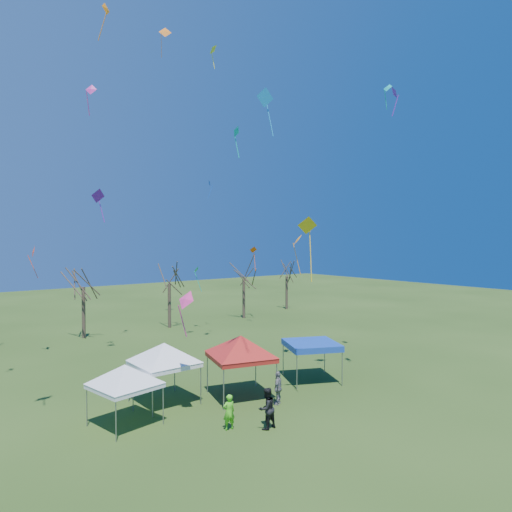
{
  "coord_description": "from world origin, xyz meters",
  "views": [
    {
      "loc": [
        -15.24,
        -17.55,
        8.87
      ],
      "look_at": [
        0.76,
        3.0,
        7.96
      ],
      "focal_mm": 32.0,
      "sensor_mm": 36.0,
      "label": 1
    }
  ],
  "objects_px": {
    "tree_2": "(83,269)",
    "tent_blue": "(312,345)",
    "tent_white_west": "(125,369)",
    "person_grey": "(278,388)",
    "tree_3": "(169,268)",
    "tent_red": "(241,340)",
    "person_dark": "(267,408)",
    "tree_4": "(244,265)",
    "tree_5": "(287,265)",
    "person_green": "(229,412)",
    "tent_white_mid": "(164,347)"
  },
  "relations": [
    {
      "from": "tree_2",
      "to": "tent_blue",
      "type": "relative_size",
      "value": 1.99
    },
    {
      "from": "tent_white_west",
      "to": "person_grey",
      "type": "bearing_deg",
      "value": -17.14
    },
    {
      "from": "tree_2",
      "to": "tent_blue",
      "type": "height_order",
      "value": "tree_2"
    },
    {
      "from": "tree_3",
      "to": "tent_blue",
      "type": "xyz_separation_m",
      "value": [
        -0.98,
        -21.26,
        -3.84
      ]
    },
    {
      "from": "tent_red",
      "to": "person_dark",
      "type": "distance_m",
      "value": 5.05
    },
    {
      "from": "person_grey",
      "to": "tree_4",
      "type": "bearing_deg",
      "value": -156.09
    },
    {
      "from": "tree_2",
      "to": "tree_3",
      "type": "height_order",
      "value": "tree_2"
    },
    {
      "from": "tree_5",
      "to": "tent_blue",
      "type": "relative_size",
      "value": 1.82
    },
    {
      "from": "person_green",
      "to": "tree_2",
      "type": "bearing_deg",
      "value": -84.52
    },
    {
      "from": "tree_5",
      "to": "tree_3",
      "type": "bearing_deg",
      "value": -173.48
    },
    {
      "from": "tent_blue",
      "to": "tent_red",
      "type": "bearing_deg",
      "value": 177.6
    },
    {
      "from": "tent_red",
      "to": "tent_blue",
      "type": "distance_m",
      "value": 5.46
    },
    {
      "from": "tree_4",
      "to": "tree_5",
      "type": "relative_size",
      "value": 1.06
    },
    {
      "from": "tree_5",
      "to": "tent_white_west",
      "type": "height_order",
      "value": "tree_5"
    },
    {
      "from": "tent_white_west",
      "to": "tent_red",
      "type": "relative_size",
      "value": 0.86
    },
    {
      "from": "tree_3",
      "to": "person_green",
      "type": "height_order",
      "value": "tree_3"
    },
    {
      "from": "tree_4",
      "to": "tree_2",
      "type": "bearing_deg",
      "value": 178.78
    },
    {
      "from": "tree_2",
      "to": "tree_4",
      "type": "bearing_deg",
      "value": -1.22
    },
    {
      "from": "tent_white_mid",
      "to": "person_dark",
      "type": "distance_m",
      "value": 6.79
    },
    {
      "from": "tree_5",
      "to": "person_green",
      "type": "xyz_separation_m",
      "value": [
        -27.05,
        -26.25,
        -4.9
      ]
    },
    {
      "from": "tree_2",
      "to": "person_grey",
      "type": "distance_m",
      "value": 24.27
    },
    {
      "from": "tent_red",
      "to": "tree_4",
      "type": "bearing_deg",
      "value": 53.27
    },
    {
      "from": "tent_white_west",
      "to": "person_green",
      "type": "relative_size",
      "value": 2.28
    },
    {
      "from": "tree_5",
      "to": "person_grey",
      "type": "relative_size",
      "value": 4.17
    },
    {
      "from": "tent_white_west",
      "to": "person_dark",
      "type": "height_order",
      "value": "tent_white_west"
    },
    {
      "from": "tent_white_west",
      "to": "tent_red",
      "type": "xyz_separation_m",
      "value": [
        6.67,
        -0.24,
        0.53
      ]
    },
    {
      "from": "person_dark",
      "to": "tent_blue",
      "type": "bearing_deg",
      "value": -154.61
    },
    {
      "from": "tent_red",
      "to": "person_grey",
      "type": "height_order",
      "value": "tent_red"
    },
    {
      "from": "tree_3",
      "to": "tree_2",
      "type": "bearing_deg",
      "value": 177.73
    },
    {
      "from": "tent_white_mid",
      "to": "person_dark",
      "type": "relative_size",
      "value": 2.22
    },
    {
      "from": "tree_5",
      "to": "person_green",
      "type": "bearing_deg",
      "value": -135.86
    },
    {
      "from": "tree_3",
      "to": "tent_white_mid",
      "type": "distance_m",
      "value": 21.91
    },
    {
      "from": "tree_5",
      "to": "tent_blue",
      "type": "distance_m",
      "value": 30.04
    },
    {
      "from": "tree_3",
      "to": "tent_white_west",
      "type": "bearing_deg",
      "value": -122.02
    },
    {
      "from": "tree_5",
      "to": "tent_red",
      "type": "xyz_separation_m",
      "value": [
        -24.03,
        -23.05,
        -2.46
      ]
    },
    {
      "from": "tree_5",
      "to": "person_grey",
      "type": "xyz_separation_m",
      "value": [
        -23.08,
        -25.16,
        -4.83
      ]
    },
    {
      "from": "tent_white_west",
      "to": "tent_white_mid",
      "type": "relative_size",
      "value": 0.88
    },
    {
      "from": "tree_2",
      "to": "person_dark",
      "type": "relative_size",
      "value": 4.21
    },
    {
      "from": "tree_2",
      "to": "person_grey",
      "type": "bearing_deg",
      "value": -82.7
    },
    {
      "from": "tent_red",
      "to": "person_grey",
      "type": "bearing_deg",
      "value": -65.82
    },
    {
      "from": "tree_2",
      "to": "tent_white_west",
      "type": "distance_m",
      "value": 21.91
    },
    {
      "from": "tree_5",
      "to": "tent_red",
      "type": "height_order",
      "value": "tree_5"
    },
    {
      "from": "tree_5",
      "to": "tent_white_mid",
      "type": "distance_m",
      "value": 35.1
    },
    {
      "from": "tree_2",
      "to": "tree_5",
      "type": "xyz_separation_m",
      "value": [
        26.09,
        1.69,
        -0.56
      ]
    },
    {
      "from": "tree_5",
      "to": "person_grey",
      "type": "distance_m",
      "value": 34.48
    },
    {
      "from": "tree_2",
      "to": "tent_white_mid",
      "type": "distance_m",
      "value": 19.86
    },
    {
      "from": "tent_white_mid",
      "to": "tent_blue",
      "type": "relative_size",
      "value": 1.05
    },
    {
      "from": "tree_4",
      "to": "person_grey",
      "type": "height_order",
      "value": "tree_4"
    },
    {
      "from": "tree_2",
      "to": "tent_white_mid",
      "type": "relative_size",
      "value": 1.9
    },
    {
      "from": "tree_3",
      "to": "person_green",
      "type": "xyz_separation_m",
      "value": [
        -9.36,
        -24.23,
        -5.25
      ]
    }
  ]
}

